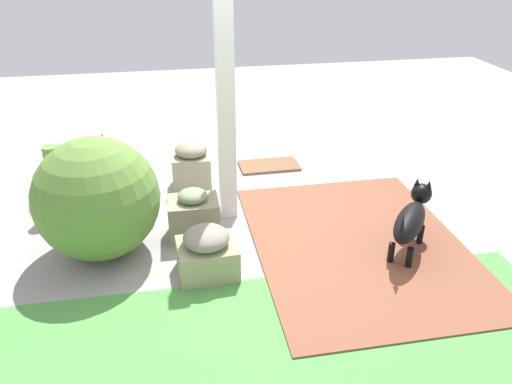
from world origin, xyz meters
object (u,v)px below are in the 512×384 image
Objects in this scene: stone_planter_nearest at (192,165)px; round_shrub at (97,199)px; porch_pillar at (226,106)px; stone_planter_far at (207,252)px; terracotta_pot_tall at (58,187)px; terracotta_pot_spiky at (107,167)px; dog at (411,219)px; stone_planter_mid at (194,215)px; doormat at (269,166)px.

round_shrub is (0.84, 1.14, 0.28)m from stone_planter_nearest.
porch_pillar is 4.47× the size of stone_planter_far.
round_shrub reaches higher than terracotta_pot_tall.
stone_planter_nearest is 1.36m from terracotta_pot_tall.
terracotta_pot_spiky is 3.00m from dog.
porch_pillar reaches higher than dog.
porch_pillar is 3.13× the size of terracotta_pot_spiky.
round_shrub is 1.47× the size of dog.
porch_pillar is 3.27× the size of terracotta_pot_tall.
stone_planter_nearest is at bearing -174.01° from terracotta_pot_spiky.
terracotta_pot_tall is at bearing -60.38° from round_shrub.
stone_planter_far is 0.73× the size of terracotta_pot_tall.
round_shrub is (0.78, 0.13, 0.31)m from stone_planter_mid.
stone_planter_mid is (0.36, 0.33, -0.88)m from porch_pillar.
round_shrub is 1.48× the size of terracotta_pot_spiky.
stone_planter_mid is 0.69× the size of terracotta_pot_tall.
dog reaches higher than doormat.
terracotta_pot_tall reaches higher than dog.
stone_planter_far is (-0.06, 0.60, -0.01)m from stone_planter_mid.
terracotta_pot_tall is at bearing -13.79° from porch_pillar.
terracotta_pot_tall is at bearing 12.13° from stone_planter_nearest.
round_shrub is (0.84, -0.47, 0.32)m from stone_planter_far.
stone_planter_mid is 0.65× the size of dog.
porch_pillar is 1.13m from stone_planter_nearest.
terracotta_pot_spiky is at bearing -88.83° from round_shrub.
porch_pillar is at bearing -32.55° from dog.
terracotta_pot_tall is (0.46, 0.19, -0.09)m from terracotta_pot_spiky.
stone_planter_mid reaches higher than doormat.
round_shrub reaches higher than stone_planter_far.
stone_planter_nearest is 0.70× the size of dog.
stone_planter_far is (0.29, 0.93, -0.89)m from porch_pillar.
stone_planter_mid is 0.45× the size of round_shrub.
terracotta_pot_spiky is 1.04× the size of terracotta_pot_tall.
doormat is at bearing -115.13° from stone_planter_far.
stone_planter_nearest is 0.74× the size of terracotta_pot_tall.
terracotta_pot_spiky is (0.80, -0.92, 0.13)m from stone_planter_mid.
doormat is (-1.75, -1.47, -0.50)m from round_shrub.
stone_planter_mid is 1.46m from terracotta_pot_tall.
terracotta_pot_spiky reaches higher than stone_planter_far.
stone_planter_nearest is at bearing -126.43° from round_shrub.
dog is (-1.73, -0.01, 0.12)m from stone_planter_far.
stone_planter_mid is 0.66× the size of terracotta_pot_spiky.
dog is (-3.06, 1.31, 0.08)m from terracotta_pot_tall.
terracotta_pot_spiky is 1.85m from doormat.
terracotta_pot_spiky is at bearing 13.30° from doormat.
porch_pillar is at bearing 113.51° from stone_planter_nearest.
stone_planter_far is 1.73m from dog.
terracotta_pot_tall is at bearing -44.88° from stone_planter_far.
terracotta_pot_spiky reaches higher than dog.
doormat is (-0.62, -1.01, -1.08)m from porch_pillar.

